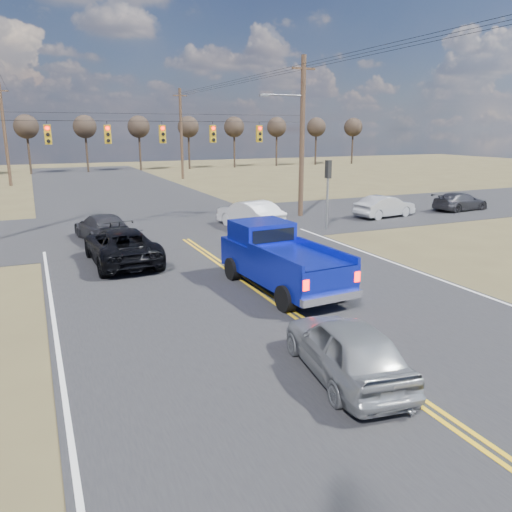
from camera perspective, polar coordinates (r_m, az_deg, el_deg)
name	(u,v)px	position (r m, az deg, el deg)	size (l,w,h in m)	color
ground	(332,341)	(13.82, 8.66, -9.62)	(160.00, 160.00, 0.00)	brown
road_main	(211,257)	(22.42, -5.18, -0.15)	(14.00, 120.00, 0.02)	#28282B
road_cross	(167,226)	(29.93, -10.19, 3.34)	(120.00, 12.00, 0.02)	#28282B
signal_gantry	(172,138)	(29.33, -9.55, 13.12)	(19.60, 4.83, 10.00)	#473323
utility_poles	(167,136)	(28.44, -10.15, 13.39)	(19.60, 58.32, 10.00)	#473323
treeline	(132,127)	(38.17, -13.97, 14.09)	(87.00, 117.80, 7.40)	#33261C
pickup_truck	(280,259)	(17.73, 2.72, -0.36)	(2.69, 6.09, 2.24)	black
silver_suv	(346,348)	(11.76, 10.25, -10.26)	(1.71, 4.26, 1.45)	gray
black_suv	(122,246)	(21.91, -15.11, 1.13)	(2.55, 5.52, 1.53)	black
white_car_queue	(250,215)	(28.79, -0.69, 4.77)	(1.70, 4.88, 1.61)	white
dgrey_car_queue	(103,227)	(26.69, -17.14, 3.16)	(1.97, 4.86, 1.41)	#343439
cross_car_east_near	(385,206)	(33.56, 14.51, 5.50)	(4.28, 1.49, 1.41)	#AEB1B7
cross_car_east_far	(460,201)	(38.09, 22.33, 5.78)	(4.38, 1.78, 1.27)	#323237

